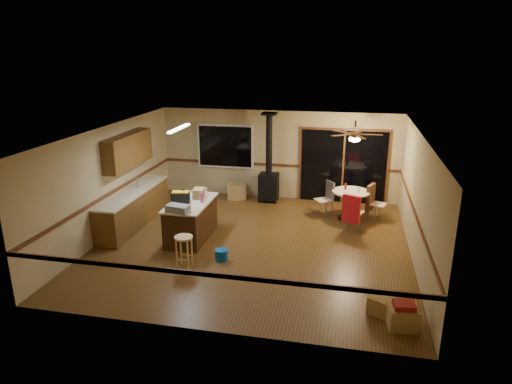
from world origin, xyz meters
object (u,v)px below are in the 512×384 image
(blue_bucket, at_px, (221,255))
(box_under_window, at_px, (237,191))
(chair_left, at_px, (327,195))
(kitchen_island, at_px, (191,220))
(box_corner_b, at_px, (381,306))
(bar_stool, at_px, (184,252))
(chair_right, at_px, (371,198))
(wood_stove, at_px, (269,177))
(dining_table, at_px, (351,200))
(chair_near, at_px, (352,209))
(box_corner_a, at_px, (403,317))
(toolbox_black, at_px, (181,198))
(toolbox_grey, at_px, (178,209))

(blue_bucket, height_order, box_under_window, box_under_window)
(blue_bucket, xyz_separation_m, box_under_window, (-0.70, 4.09, 0.10))
(blue_bucket, bearing_deg, chair_left, 57.48)
(blue_bucket, distance_m, chair_left, 3.79)
(blue_bucket, distance_m, box_under_window, 4.15)
(kitchen_island, height_order, box_corner_b, kitchen_island)
(bar_stool, bearing_deg, chair_right, 43.42)
(chair_right, bearing_deg, blue_bucket, -135.34)
(box_under_window, bearing_deg, wood_stove, -2.92)
(dining_table, relative_size, chair_left, 1.72)
(wood_stove, relative_size, chair_left, 4.49)
(bar_stool, distance_m, chair_right, 5.26)
(bar_stool, xyz_separation_m, box_corner_b, (3.87, -0.95, -0.19))
(blue_bucket, distance_m, chair_near, 3.46)
(blue_bucket, bearing_deg, chair_right, 44.66)
(box_corner_a, height_order, box_corner_b, box_corner_a)
(toolbox_black, distance_m, chair_near, 4.10)
(box_corner_a, distance_m, box_corner_b, 0.47)
(bar_stool, relative_size, chair_left, 1.21)
(wood_stove, height_order, toolbox_black, wood_stove)
(kitchen_island, distance_m, chair_near, 3.87)
(bar_stool, height_order, box_corner_a, bar_stool)
(toolbox_grey, xyz_separation_m, chair_left, (3.07, 2.87, -0.39))
(chair_left, bearing_deg, bar_stool, -126.16)
(bar_stool, height_order, dining_table, dining_table)
(chair_left, bearing_deg, toolbox_grey, -136.95)
(blue_bucket, bearing_deg, toolbox_black, 142.94)
(box_under_window, relative_size, box_corner_b, 1.47)
(bar_stool, xyz_separation_m, dining_table, (3.28, 3.49, 0.19))
(box_under_window, relative_size, box_corner_a, 1.18)
(blue_bucket, distance_m, box_corner_b, 3.52)
(bar_stool, bearing_deg, blue_bucket, 36.54)
(chair_left, height_order, chair_right, same)
(toolbox_black, relative_size, blue_bucket, 1.52)
(chair_near, xyz_separation_m, box_corner_b, (0.55, -3.57, -0.45))
(box_under_window, height_order, box_corner_b, box_under_window)
(chair_right, bearing_deg, kitchen_island, -152.89)
(wood_stove, distance_m, blue_bucket, 4.09)
(chair_left, bearing_deg, kitchen_island, -144.26)
(bar_stool, height_order, chair_right, chair_right)
(dining_table, distance_m, box_corner_b, 4.50)
(toolbox_black, height_order, chair_right, toolbox_black)
(kitchen_island, height_order, wood_stove, wood_stove)
(toolbox_black, distance_m, chair_right, 4.93)
(blue_bucket, xyz_separation_m, chair_near, (2.67, 2.14, 0.48))
(bar_stool, bearing_deg, toolbox_grey, 117.28)
(chair_left, xyz_separation_m, chair_near, (0.65, -1.03, 0.01))
(wood_stove, bearing_deg, bar_stool, -101.63)
(blue_bucket, xyz_separation_m, box_corner_b, (3.22, -1.43, 0.04))
(kitchen_island, bearing_deg, blue_bucket, -44.10)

